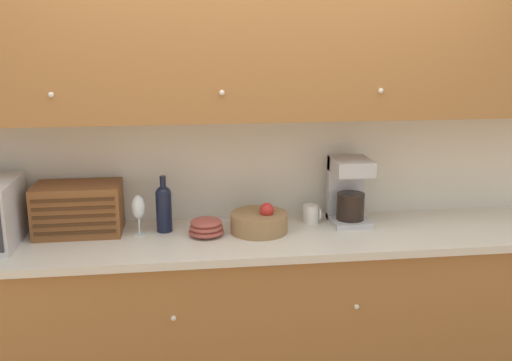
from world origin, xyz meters
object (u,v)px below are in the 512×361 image
bread_box (79,209)px  wine_glass (138,208)px  fruit_basket (259,222)px  mug (311,214)px  coffee_maker (349,190)px  wine_bottle (164,206)px  bowl_stack_on_counter (206,227)px

bread_box → wine_glass: 0.32m
fruit_basket → mug: size_ratio=2.95×
bread_box → coffee_maker: (1.44, -0.00, 0.05)m
bread_box → coffee_maker: size_ratio=1.21×
wine_glass → wine_bottle: wine_bottle is taller
bowl_stack_on_counter → fruit_basket: bearing=5.1°
bread_box → wine_bottle: size_ratio=1.46×
fruit_basket → wine_bottle: bearing=171.3°
wine_bottle → coffee_maker: coffee_maker is taller
fruit_basket → bowl_stack_on_counter: bearing=-174.9°
bowl_stack_on_counter → mug: size_ratio=1.82×
wine_bottle → fruit_basket: bearing=-8.7°
bread_box → fruit_basket: bearing=-6.4°
bowl_stack_on_counter → coffee_maker: (0.79, 0.13, 0.14)m
fruit_basket → mug: bearing=19.3°
bread_box → fruit_basket: 0.94m
wine_glass → mug: 0.93m
bowl_stack_on_counter → wine_glass: bearing=170.3°
bread_box → wine_bottle: (0.44, -0.03, 0.00)m
wine_bottle → mug: 0.80m
wine_glass → bowl_stack_on_counter: bearing=-9.7°
wine_bottle → mug: (0.80, 0.03, -0.09)m
wine_bottle → bowl_stack_on_counter: 0.25m
mug → coffee_maker: 0.24m
wine_glass → bowl_stack_on_counter: 0.36m
mug → bowl_stack_on_counter: bearing=-167.3°
mug → coffee_maker: size_ratio=0.28×
wine_bottle → bowl_stack_on_counter: (0.21, -0.10, -0.09)m
mug → coffee_maker: (0.20, -0.00, 0.13)m
fruit_basket → coffee_maker: coffee_maker is taller
bowl_stack_on_counter → bread_box: bearing=168.7°
bread_box → mug: size_ratio=4.29×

